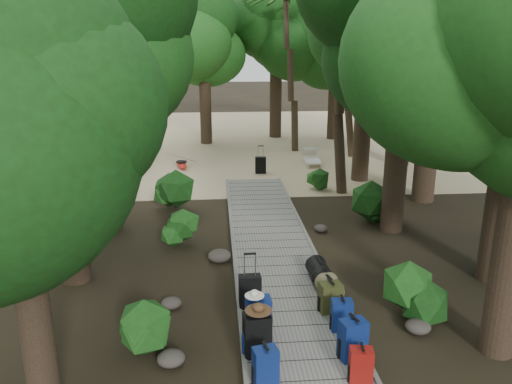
{
  "coord_description": "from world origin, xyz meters",
  "views": [
    {
      "loc": [
        -1.32,
        -10.65,
        4.85
      ],
      "look_at": [
        -0.27,
        2.37,
        1.0
      ],
      "focal_mm": 35.0,
      "sensor_mm": 36.0,
      "label": 1
    }
  ],
  "objects_px": {
    "backpack_right_a": "(361,364)",
    "backpack_right_b": "(353,337)",
    "kayak": "(182,163)",
    "duffel_right_khaki": "(329,288)",
    "backpack_left_a": "(265,365)",
    "suitcase_on_boardwalk": "(250,291)",
    "backpack_left_b": "(257,332)",
    "sun_lounger": "(313,158)",
    "duffel_right_black": "(319,271)",
    "backpack_left_c": "(258,315)",
    "backpack_right_c": "(342,313)",
    "backpack_right_d": "(330,296)",
    "lone_suitcase_on_sand": "(261,165)"
  },
  "relations": [
    {
      "from": "backpack_left_a",
      "to": "kayak",
      "type": "height_order",
      "value": "backpack_left_a"
    },
    {
      "from": "suitcase_on_boardwalk",
      "to": "backpack_left_b",
      "type": "bearing_deg",
      "value": -92.28
    },
    {
      "from": "backpack_left_b",
      "to": "suitcase_on_boardwalk",
      "type": "xyz_separation_m",
      "value": [
        -0.01,
        1.51,
        -0.07
      ]
    },
    {
      "from": "backpack_right_c",
      "to": "sun_lounger",
      "type": "bearing_deg",
      "value": 85.59
    },
    {
      "from": "backpack_left_a",
      "to": "backpack_right_b",
      "type": "height_order",
      "value": "backpack_right_b"
    },
    {
      "from": "backpack_left_c",
      "to": "suitcase_on_boardwalk",
      "type": "distance_m",
      "value": 0.99
    },
    {
      "from": "duffel_right_black",
      "to": "duffel_right_khaki",
      "type": "bearing_deg",
      "value": -89.41
    },
    {
      "from": "backpack_right_c",
      "to": "suitcase_on_boardwalk",
      "type": "relative_size",
      "value": 0.95
    },
    {
      "from": "backpack_right_d",
      "to": "lone_suitcase_on_sand",
      "type": "distance_m",
      "value": 10.84
    },
    {
      "from": "duffel_right_khaki",
      "to": "suitcase_on_boardwalk",
      "type": "bearing_deg",
      "value": 176.83
    },
    {
      "from": "suitcase_on_boardwalk",
      "to": "backpack_right_b",
      "type": "bearing_deg",
      "value": -51.86
    },
    {
      "from": "suitcase_on_boardwalk",
      "to": "backpack_right_a",
      "type": "bearing_deg",
      "value": -60.29
    },
    {
      "from": "backpack_left_a",
      "to": "backpack_left_c",
      "type": "relative_size",
      "value": 0.84
    },
    {
      "from": "backpack_left_b",
      "to": "duffel_right_khaki",
      "type": "height_order",
      "value": "backpack_left_b"
    },
    {
      "from": "backpack_left_c",
      "to": "suitcase_on_boardwalk",
      "type": "xyz_separation_m",
      "value": [
        -0.07,
        0.99,
        -0.07
      ]
    },
    {
      "from": "backpack_right_a",
      "to": "backpack_right_b",
      "type": "height_order",
      "value": "backpack_right_b"
    },
    {
      "from": "suitcase_on_boardwalk",
      "to": "kayak",
      "type": "distance_m",
      "value": 12.0
    },
    {
      "from": "suitcase_on_boardwalk",
      "to": "sun_lounger",
      "type": "height_order",
      "value": "suitcase_on_boardwalk"
    },
    {
      "from": "backpack_left_b",
      "to": "backpack_right_b",
      "type": "distance_m",
      "value": 1.5
    },
    {
      "from": "backpack_left_c",
      "to": "duffel_right_khaki",
      "type": "distance_m",
      "value": 1.97
    },
    {
      "from": "backpack_left_a",
      "to": "backpack_right_b",
      "type": "xyz_separation_m",
      "value": [
        1.42,
        0.53,
        0.04
      ]
    },
    {
      "from": "backpack_left_a",
      "to": "duffel_right_khaki",
      "type": "xyz_separation_m",
      "value": [
        1.51,
        2.54,
        -0.14
      ]
    },
    {
      "from": "backpack_left_c",
      "to": "duffel_right_black",
      "type": "distance_m",
      "value": 2.46
    },
    {
      "from": "backpack_left_b",
      "to": "backpack_right_a",
      "type": "distance_m",
      "value": 1.66
    },
    {
      "from": "backpack_left_b",
      "to": "duffel_right_black",
      "type": "distance_m",
      "value": 2.93
    },
    {
      "from": "backpack_left_c",
      "to": "duffel_right_khaki",
      "type": "bearing_deg",
      "value": 36.01
    },
    {
      "from": "kayak",
      "to": "sun_lounger",
      "type": "xyz_separation_m",
      "value": [
        5.46,
        -0.06,
        0.15
      ]
    },
    {
      "from": "backpack_right_d",
      "to": "kayak",
      "type": "xyz_separation_m",
      "value": [
        -3.47,
        12.11,
        -0.25
      ]
    },
    {
      "from": "backpack_right_b",
      "to": "sun_lounger",
      "type": "bearing_deg",
      "value": 66.97
    },
    {
      "from": "backpack_left_a",
      "to": "backpack_right_b",
      "type": "distance_m",
      "value": 1.52
    },
    {
      "from": "backpack_left_b",
      "to": "backpack_right_d",
      "type": "xyz_separation_m",
      "value": [
        1.46,
        1.23,
        -0.08
      ]
    },
    {
      "from": "backpack_right_a",
      "to": "backpack_right_d",
      "type": "distance_m",
      "value": 2.03
    },
    {
      "from": "lone_suitcase_on_sand",
      "to": "kayak",
      "type": "bearing_deg",
      "value": 158.66
    },
    {
      "from": "backpack_right_d",
      "to": "backpack_left_a",
      "type": "bearing_deg",
      "value": -135.0
    },
    {
      "from": "backpack_right_a",
      "to": "backpack_right_b",
      "type": "relative_size",
      "value": 0.82
    },
    {
      "from": "backpack_right_c",
      "to": "suitcase_on_boardwalk",
      "type": "xyz_separation_m",
      "value": [
        -1.52,
        0.9,
        0.01
      ]
    },
    {
      "from": "backpack_left_c",
      "to": "kayak",
      "type": "xyz_separation_m",
      "value": [
        -2.08,
        12.82,
        -0.33
      ]
    },
    {
      "from": "backpack_left_b",
      "to": "duffel_right_black",
      "type": "height_order",
      "value": "backpack_left_b"
    },
    {
      "from": "backpack_right_a",
      "to": "backpack_right_d",
      "type": "relative_size",
      "value": 0.97
    },
    {
      "from": "backpack_left_a",
      "to": "duffel_right_khaki",
      "type": "relative_size",
      "value": 1.16
    },
    {
      "from": "backpack_right_c",
      "to": "duffel_right_khaki",
      "type": "distance_m",
      "value": 1.18
    },
    {
      "from": "backpack_left_a",
      "to": "sun_lounger",
      "type": "xyz_separation_m",
      "value": [
        3.38,
        14.04,
        -0.11
      ]
    },
    {
      "from": "backpack_left_c",
      "to": "duffel_right_khaki",
      "type": "relative_size",
      "value": 1.38
    },
    {
      "from": "kayak",
      "to": "backpack_left_a",
      "type": "bearing_deg",
      "value": -92.84
    },
    {
      "from": "backpack_left_a",
      "to": "duffel_right_black",
      "type": "bearing_deg",
      "value": 53.19
    },
    {
      "from": "kayak",
      "to": "duffel_right_khaki",
      "type": "bearing_deg",
      "value": -83.99
    },
    {
      "from": "backpack_left_c",
      "to": "backpack_right_b",
      "type": "relative_size",
      "value": 1.07
    },
    {
      "from": "duffel_right_black",
      "to": "backpack_right_a",
      "type": "bearing_deg",
      "value": -95.12
    },
    {
      "from": "lone_suitcase_on_sand",
      "to": "kayak",
      "type": "relative_size",
      "value": 0.2
    },
    {
      "from": "backpack_left_a",
      "to": "suitcase_on_boardwalk",
      "type": "bearing_deg",
      "value": 78.76
    }
  ]
}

